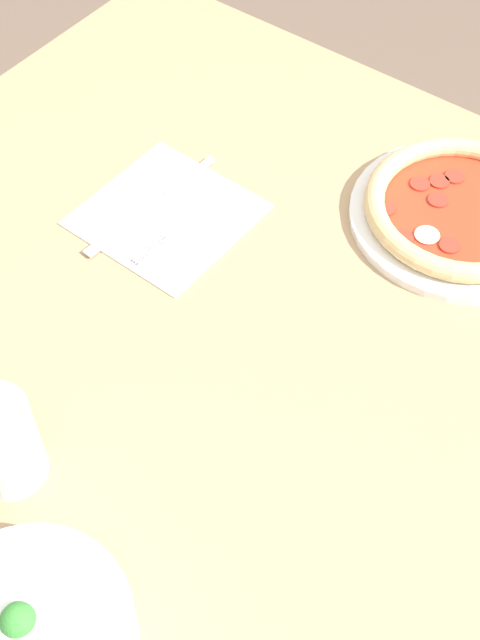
# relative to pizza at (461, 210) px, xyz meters

# --- Properties ---
(ground_plane) EXTENTS (8.00, 8.00, 0.00)m
(ground_plane) POSITION_rel_pizza_xyz_m (0.06, 0.34, -0.76)
(ground_plane) COLOR brown
(dining_table) EXTENTS (1.24, 1.09, 0.74)m
(dining_table) POSITION_rel_pizza_xyz_m (0.06, 0.34, -0.11)
(dining_table) COLOR tan
(dining_table) RESTS_ON ground_plane
(pizza) EXTENTS (0.28, 0.28, 0.04)m
(pizza) POSITION_rel_pizza_xyz_m (0.00, 0.00, 0.00)
(pizza) COLOR white
(pizza) RESTS_ON dining_table
(bowl) EXTENTS (0.19, 0.19, 0.08)m
(bowl) POSITION_rel_pizza_xyz_m (0.05, 0.71, 0.02)
(bowl) COLOR white
(bowl) RESTS_ON dining_table
(napkin) EXTENTS (0.20, 0.20, 0.00)m
(napkin) POSITION_rel_pizza_xyz_m (0.30, 0.22, -0.02)
(napkin) COLOR white
(napkin) RESTS_ON dining_table
(fork) EXTENTS (0.02, 0.18, 0.00)m
(fork) POSITION_rel_pizza_xyz_m (0.27, 0.22, -0.01)
(fork) COLOR silver
(fork) RESTS_ON napkin
(knife) EXTENTS (0.03, 0.23, 0.01)m
(knife) POSITION_rel_pizza_xyz_m (0.33, 0.21, -0.01)
(knife) COLOR silver
(knife) RESTS_ON napkin
(glass) EXTENTS (0.07, 0.07, 0.11)m
(glass) POSITION_rel_pizza_xyz_m (0.20, 0.59, 0.04)
(glass) COLOR silver
(glass) RESTS_ON dining_table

